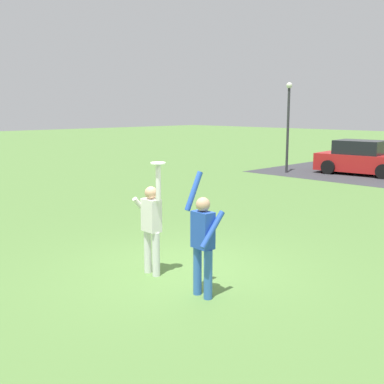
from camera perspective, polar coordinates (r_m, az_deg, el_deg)
ground_plane at (r=9.16m, az=-1.18°, el=-9.40°), size 120.00×120.00×0.00m
person_catcher at (r=8.76m, az=-4.86°, el=-3.65°), size 0.55×0.49×2.08m
person_defender at (r=7.69m, az=1.30°, el=-5.54°), size 0.56×0.49×2.04m
frisbee_disc at (r=8.39m, az=-4.07°, el=3.46°), size 0.26×0.26×0.02m
parked_car_red at (r=23.75m, az=19.59°, el=3.74°), size 4.25×2.34×1.59m
lamppost_by_lot at (r=23.33m, az=11.40°, el=8.59°), size 0.28×0.28×4.26m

